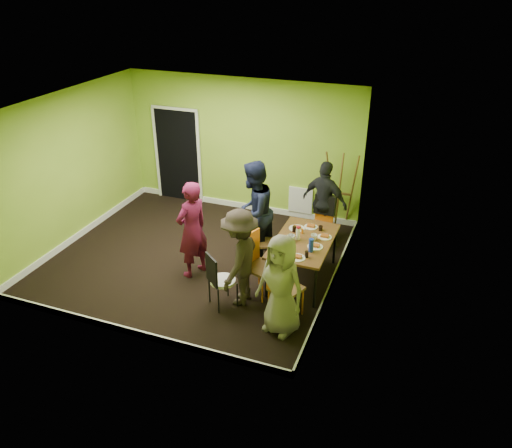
# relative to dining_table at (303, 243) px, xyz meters

# --- Properties ---
(ground) EXTENTS (5.00, 5.00, 0.00)m
(ground) POSITION_rel_dining_table_xyz_m (-1.97, -0.01, -0.70)
(ground) COLOR black
(ground) RESTS_ON ground
(room_walls) EXTENTS (5.04, 4.54, 2.82)m
(room_walls) POSITION_rel_dining_table_xyz_m (-1.99, 0.03, 0.29)
(room_walls) COLOR #85B02D
(room_walls) RESTS_ON ground
(dining_table) EXTENTS (0.90, 1.50, 0.75)m
(dining_table) POSITION_rel_dining_table_xyz_m (0.00, 0.00, 0.00)
(dining_table) COLOR black
(dining_table) RESTS_ON ground
(chair_left_far) EXTENTS (0.45, 0.45, 0.89)m
(chair_left_far) POSITION_rel_dining_table_xyz_m (-0.83, 0.23, -0.20)
(chair_left_far) COLOR orange
(chair_left_far) RESTS_ON ground
(chair_left_near) EXTENTS (0.55, 0.55, 1.04)m
(chair_left_near) POSITION_rel_dining_table_xyz_m (-0.59, -0.60, -0.11)
(chair_left_near) COLOR orange
(chair_left_near) RESTS_ON ground
(chair_back_end) EXTENTS (0.42, 0.48, 0.95)m
(chair_back_end) POSITION_rel_dining_table_xyz_m (0.02, 1.37, -0.02)
(chair_back_end) COLOR orange
(chair_back_end) RESTS_ON ground
(chair_front_end) EXTENTS (0.55, 0.55, 1.02)m
(chair_front_end) POSITION_rel_dining_table_xyz_m (0.00, -1.11, -0.12)
(chair_front_end) COLOR orange
(chair_front_end) RESTS_ON ground
(chair_bentwood) EXTENTS (0.50, 0.50, 0.92)m
(chair_bentwood) POSITION_rel_dining_table_xyz_m (-0.99, -1.16, -0.19)
(chair_bentwood) COLOR black
(chair_bentwood) RESTS_ON ground
(easel) EXTENTS (0.65, 0.61, 1.62)m
(easel) POSITION_rel_dining_table_xyz_m (0.18, 2.01, 0.11)
(easel) COLOR brown
(easel) RESTS_ON ground
(plate_near_left) EXTENTS (0.27, 0.27, 0.01)m
(plate_near_left) POSITION_rel_dining_table_xyz_m (-0.21, 0.34, 0.06)
(plate_near_left) COLOR white
(plate_near_left) RESTS_ON dining_table
(plate_near_right) EXTENTS (0.25, 0.25, 0.01)m
(plate_near_right) POSITION_rel_dining_table_xyz_m (-0.19, -0.36, 0.06)
(plate_near_right) COLOR white
(plate_near_right) RESTS_ON dining_table
(plate_far_back) EXTENTS (0.23, 0.23, 0.01)m
(plate_far_back) POSITION_rel_dining_table_xyz_m (-0.00, 0.48, 0.06)
(plate_far_back) COLOR white
(plate_far_back) RESTS_ON dining_table
(plate_far_front) EXTENTS (0.25, 0.25, 0.01)m
(plate_far_front) POSITION_rel_dining_table_xyz_m (0.06, -0.57, 0.06)
(plate_far_front) COLOR white
(plate_far_front) RESTS_ON dining_table
(plate_wall_back) EXTENTS (0.23, 0.23, 0.01)m
(plate_wall_back) POSITION_rel_dining_table_xyz_m (0.30, 0.21, 0.06)
(plate_wall_back) COLOR white
(plate_wall_back) RESTS_ON dining_table
(plate_wall_front) EXTENTS (0.25, 0.25, 0.01)m
(plate_wall_front) POSITION_rel_dining_table_xyz_m (0.23, -0.15, 0.06)
(plate_wall_front) COLOR white
(plate_wall_front) RESTS_ON dining_table
(thermos) EXTENTS (0.06, 0.06, 0.21)m
(thermos) POSITION_rel_dining_table_xyz_m (-0.09, -0.01, 0.16)
(thermos) COLOR white
(thermos) RESTS_ON dining_table
(blue_bottle) EXTENTS (0.08, 0.08, 0.22)m
(blue_bottle) POSITION_rel_dining_table_xyz_m (0.20, -0.31, 0.17)
(blue_bottle) COLOR #1631A8
(blue_bottle) RESTS_ON dining_table
(orange_bottle) EXTENTS (0.03, 0.03, 0.09)m
(orange_bottle) POSITION_rel_dining_table_xyz_m (-0.08, 0.21, 0.10)
(orange_bottle) COLOR orange
(orange_bottle) RESTS_ON dining_table
(glass_mid) EXTENTS (0.07, 0.07, 0.10)m
(glass_mid) POSITION_rel_dining_table_xyz_m (-0.23, 0.23, 0.10)
(glass_mid) COLOR black
(glass_mid) RESTS_ON dining_table
(glass_back) EXTENTS (0.07, 0.07, 0.08)m
(glass_back) POSITION_rel_dining_table_xyz_m (0.18, 0.42, 0.10)
(glass_back) COLOR black
(glass_back) RESTS_ON dining_table
(glass_front) EXTENTS (0.06, 0.06, 0.10)m
(glass_front) POSITION_rel_dining_table_xyz_m (0.19, -0.50, 0.11)
(glass_front) COLOR black
(glass_front) RESTS_ON dining_table
(cup_a) EXTENTS (0.13, 0.13, 0.11)m
(cup_a) POSITION_rel_dining_table_xyz_m (-0.18, -0.10, 0.11)
(cup_a) COLOR white
(cup_a) RESTS_ON dining_table
(cup_b) EXTENTS (0.11, 0.11, 0.10)m
(cup_b) POSITION_rel_dining_table_xyz_m (0.16, 0.06, 0.10)
(cup_b) COLOR white
(cup_b) RESTS_ON dining_table
(person_standing) EXTENTS (0.61, 0.72, 1.69)m
(person_standing) POSITION_rel_dining_table_xyz_m (-1.77, -0.47, 0.15)
(person_standing) COLOR #540E2A
(person_standing) RESTS_ON ground
(person_left_far) EXTENTS (0.81, 0.98, 1.84)m
(person_left_far) POSITION_rel_dining_table_xyz_m (-1.00, 0.35, 0.22)
(person_left_far) COLOR black
(person_left_far) RESTS_ON ground
(person_left_near) EXTENTS (0.61, 1.03, 1.58)m
(person_left_near) POSITION_rel_dining_table_xyz_m (-0.74, -0.93, 0.09)
(person_left_near) COLOR black
(person_left_near) RESTS_ON ground
(person_back_end) EXTENTS (1.00, 0.64, 1.58)m
(person_back_end) POSITION_rel_dining_table_xyz_m (-0.01, 1.48, 0.09)
(person_back_end) COLOR black
(person_back_end) RESTS_ON ground
(person_front_end) EXTENTS (0.86, 0.69, 1.53)m
(person_front_end) POSITION_rel_dining_table_xyz_m (0.06, -1.37, 0.07)
(person_front_end) COLOR gray
(person_front_end) RESTS_ON ground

